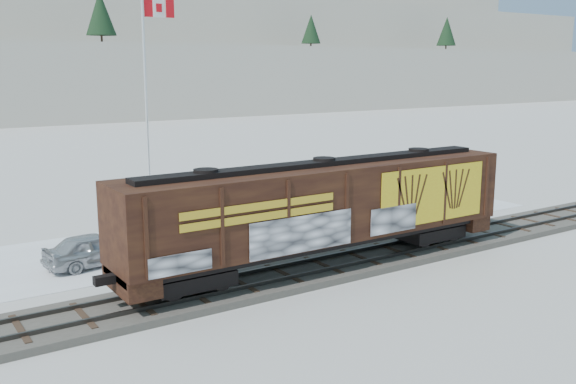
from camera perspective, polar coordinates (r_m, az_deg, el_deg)
ground at (r=26.03m, az=-0.40°, el=-7.83°), size 500.00×500.00×0.00m
rail_track at (r=25.98m, az=-0.40°, el=-7.53°), size 50.00×3.40×0.43m
parking_strip at (r=32.29m, az=-7.72°, el=-4.14°), size 40.00×8.00×0.03m
hopper_railcar at (r=26.35m, az=3.19°, el=-1.23°), size 17.69×3.06×4.28m
flagpole at (r=36.70m, az=-12.21°, el=4.83°), size 2.30×0.90×12.28m
car_silver at (r=28.83m, az=-16.83°, el=-4.86°), size 4.41×2.15×1.45m
car_white at (r=32.62m, az=-8.53°, el=-2.48°), size 5.24×2.64×1.65m
car_dark at (r=36.15m, az=3.12°, el=-1.15°), size 5.56×3.55×1.50m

